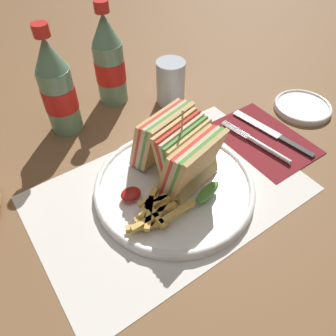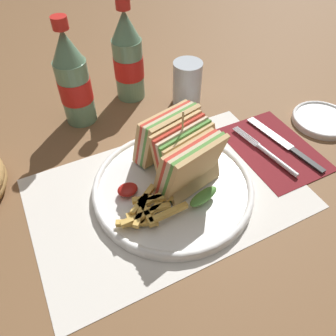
# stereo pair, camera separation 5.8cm
# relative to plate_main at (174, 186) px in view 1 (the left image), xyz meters

# --- Properties ---
(ground_plane) EXTENTS (4.00, 4.00, 0.00)m
(ground_plane) POSITION_rel_plate_main_xyz_m (-0.02, 0.03, -0.01)
(ground_plane) COLOR brown
(placemat) EXTENTS (0.48, 0.31, 0.00)m
(placemat) POSITION_rel_plate_main_xyz_m (-0.01, -0.00, -0.01)
(placemat) COLOR silver
(placemat) RESTS_ON ground_plane
(plate_main) EXTENTS (0.29, 0.29, 0.02)m
(plate_main) POSITION_rel_plate_main_xyz_m (0.00, 0.00, 0.00)
(plate_main) COLOR white
(plate_main) RESTS_ON ground_plane
(club_sandwich) EXTENTS (0.13, 0.19, 0.15)m
(club_sandwich) POSITION_rel_plate_main_xyz_m (0.02, 0.02, 0.06)
(club_sandwich) COLOR tan
(club_sandwich) RESTS_ON plate_main
(fries_pile) EXTENTS (0.12, 0.08, 0.02)m
(fries_pile) POSITION_rel_plate_main_xyz_m (-0.07, -0.04, 0.02)
(fries_pile) COLOR gold
(fries_pile) RESTS_ON plate_main
(ketchup_blob) EXTENTS (0.04, 0.03, 0.01)m
(ketchup_blob) POSITION_rel_plate_main_xyz_m (-0.08, 0.02, 0.02)
(ketchup_blob) COLOR maroon
(ketchup_blob) RESTS_ON plate_main
(napkin) EXTENTS (0.15, 0.21, 0.00)m
(napkin) POSITION_rel_plate_main_xyz_m (0.23, 0.00, -0.01)
(napkin) COLOR maroon
(napkin) RESTS_ON ground_plane
(fork) EXTENTS (0.04, 0.17, 0.01)m
(fork) POSITION_rel_plate_main_xyz_m (0.21, -0.01, -0.00)
(fork) COLOR silver
(fork) RESTS_ON napkin
(knife) EXTENTS (0.04, 0.20, 0.00)m
(knife) POSITION_rel_plate_main_xyz_m (0.26, 0.00, -0.00)
(knife) COLOR black
(knife) RESTS_ON napkin
(coke_bottle_near) EXTENTS (0.07, 0.07, 0.23)m
(coke_bottle_near) POSITION_rel_plate_main_xyz_m (-0.09, 0.28, 0.09)
(coke_bottle_near) COLOR slate
(coke_bottle_near) RESTS_ON ground_plane
(coke_bottle_far) EXTENTS (0.07, 0.07, 0.23)m
(coke_bottle_far) POSITION_rel_plate_main_xyz_m (0.05, 0.31, 0.09)
(coke_bottle_far) COLOR slate
(coke_bottle_far) RESTS_ON ground_plane
(glass_near) EXTENTS (0.07, 0.07, 0.10)m
(glass_near) POSITION_rel_plate_main_xyz_m (0.15, 0.23, 0.03)
(glass_near) COLOR silver
(glass_near) RESTS_ON ground_plane
(side_saucer) EXTENTS (0.13, 0.13, 0.01)m
(side_saucer) POSITION_rel_plate_main_xyz_m (0.39, 0.03, -0.00)
(side_saucer) COLOR white
(side_saucer) RESTS_ON ground_plane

